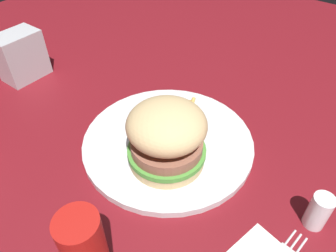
{
  "coord_description": "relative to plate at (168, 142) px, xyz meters",
  "views": [
    {
      "loc": [
        -0.32,
        -0.24,
        0.39
      ],
      "look_at": [
        -0.01,
        -0.01,
        0.04
      ],
      "focal_mm": 34.03,
      "sensor_mm": 36.0,
      "label": 1
    }
  ],
  "objects": [
    {
      "name": "salt_shaker",
      "position": [
        -0.0,
        -0.25,
        0.02
      ],
      "size": [
        0.03,
        0.03,
        0.06
      ],
      "primitive_type": "cylinder",
      "color": "white",
      "rests_on": "ground_plane"
    },
    {
      "name": "napkin_dispenser",
      "position": [
        -0.02,
        0.37,
        0.04
      ],
      "size": [
        0.09,
        0.06,
        0.1
      ],
      "primitive_type": "cube",
      "rotation": [
        0.0,
        0.0,
        0.0
      ],
      "color": "#B7BABF",
      "rests_on": "ground_plane"
    },
    {
      "name": "ground_plane",
      "position": [
        0.01,
        0.01,
        -0.01
      ],
      "size": [
        1.6,
        1.6,
        0.0
      ],
      "primitive_type": "plane",
      "color": "maroon"
    },
    {
      "name": "plate",
      "position": [
        0.0,
        0.0,
        0.0
      ],
      "size": [
        0.29,
        0.29,
        0.01
      ],
      "primitive_type": "cylinder",
      "color": "silver",
      "rests_on": "ground_plane"
    },
    {
      "name": "fries_pile",
      "position": [
        0.06,
        0.02,
        0.01
      ],
      "size": [
        0.11,
        0.08,
        0.01
      ],
      "color": "#E5B251",
      "rests_on": "plate"
    },
    {
      "name": "sandwich",
      "position": [
        -0.04,
        -0.03,
        0.06
      ],
      "size": [
        0.12,
        0.12,
        0.1
      ],
      "color": "tan",
      "rests_on": "plate"
    }
  ]
}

